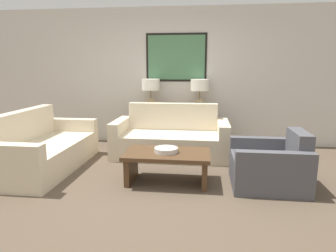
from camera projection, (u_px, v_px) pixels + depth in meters
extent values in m
plane|color=brown|center=(157.00, 190.00, 3.76)|extent=(20.00, 20.00, 0.00)
cube|color=beige|center=(176.00, 77.00, 5.92)|extent=(8.04, 0.10, 2.65)
cube|color=black|center=(176.00, 58.00, 5.79)|extent=(1.18, 0.01, 0.92)
cube|color=#4C7F56|center=(176.00, 58.00, 5.79)|extent=(1.10, 0.02, 0.84)
cube|color=brown|center=(175.00, 127.00, 5.85)|extent=(1.49, 0.37, 0.73)
cylinder|color=tan|center=(151.00, 107.00, 5.83)|extent=(0.15, 0.15, 0.02)
sphere|color=tan|center=(151.00, 102.00, 5.81)|extent=(0.18, 0.18, 0.18)
cylinder|color=#8C7A51|center=(151.00, 94.00, 5.78)|extent=(0.02, 0.02, 0.15)
cylinder|color=white|center=(151.00, 85.00, 5.74)|extent=(0.34, 0.34, 0.21)
cylinder|color=tan|center=(199.00, 108.00, 5.72)|extent=(0.15, 0.15, 0.02)
sphere|color=tan|center=(199.00, 103.00, 5.70)|extent=(0.18, 0.18, 0.18)
cylinder|color=#8C7A51|center=(200.00, 95.00, 5.67)|extent=(0.02, 0.02, 0.15)
cylinder|color=white|center=(200.00, 85.00, 5.63)|extent=(0.34, 0.34, 0.21)
cube|color=beige|center=(170.00, 146.00, 5.08)|extent=(1.59, 0.73, 0.40)
cube|color=beige|center=(173.00, 127.00, 5.47)|extent=(1.59, 0.18, 0.88)
cube|color=beige|center=(120.00, 137.00, 5.25)|extent=(0.18, 0.91, 0.62)
cube|color=beige|center=(223.00, 140.00, 5.04)|extent=(0.18, 0.91, 0.62)
cube|color=beige|center=(53.00, 156.00, 4.51)|extent=(0.73, 1.59, 0.40)
cube|color=beige|center=(23.00, 140.00, 4.52)|extent=(0.18, 1.59, 0.88)
cube|color=beige|center=(9.00, 168.00, 3.64)|extent=(0.91, 0.18, 0.62)
cube|color=beige|center=(72.00, 136.00, 5.37)|extent=(0.91, 0.18, 0.62)
cube|color=#4C331E|center=(167.00, 154.00, 3.95)|extent=(1.12, 0.67, 0.05)
cube|color=#4C331E|center=(131.00, 167.00, 4.05)|extent=(0.07, 0.53, 0.37)
cube|color=#4C331E|center=(205.00, 170.00, 3.94)|extent=(0.07, 0.53, 0.37)
cylinder|color=beige|center=(166.00, 150.00, 3.93)|extent=(0.31, 0.31, 0.06)
cube|color=#4C4C51|center=(260.00, 170.00, 3.89)|extent=(0.73, 0.59, 0.40)
cube|color=#4C4C51|center=(298.00, 159.00, 3.80)|extent=(0.18, 0.59, 0.73)
cube|color=#4C4C51|center=(262.00, 157.00, 4.22)|extent=(0.91, 0.14, 0.56)
cube|color=#4C4C51|center=(274.00, 175.00, 3.51)|extent=(0.91, 0.14, 0.56)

